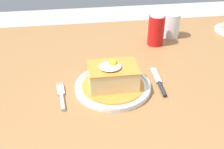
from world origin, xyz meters
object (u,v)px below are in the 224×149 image
(main_plate, at_px, (113,86))
(soda_can, at_px, (156,30))
(fork, at_px, (62,98))
(drinking_glass, at_px, (172,27))
(knife, at_px, (160,85))

(main_plate, distance_m, soda_can, 0.37)
(fork, bearing_deg, soda_can, 40.54)
(drinking_glass, bearing_deg, main_plate, -131.35)
(knife, bearing_deg, soda_can, 77.02)
(main_plate, distance_m, fork, 0.16)
(main_plate, distance_m, drinking_glass, 0.47)
(fork, distance_m, soda_can, 0.51)
(knife, bearing_deg, drinking_glass, 66.40)
(drinking_glass, bearing_deg, fork, -140.52)
(soda_can, height_order, drinking_glass, soda_can)
(knife, bearing_deg, fork, -175.62)
(main_plate, xyz_separation_m, fork, (-0.16, -0.03, -0.00))
(fork, bearing_deg, knife, 4.38)
(main_plate, bearing_deg, fork, -167.78)
(knife, xyz_separation_m, drinking_glass, (0.16, 0.37, 0.04))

